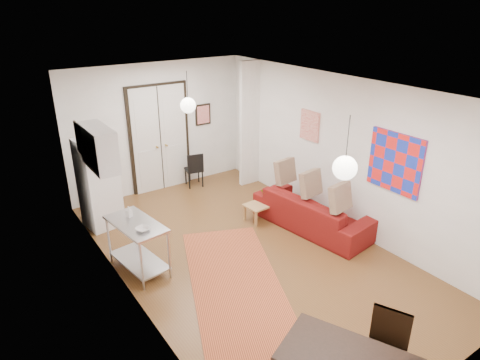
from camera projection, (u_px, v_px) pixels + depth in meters
floor at (248, 253)px, 7.53m from camera, size 7.00×7.00×0.00m
ceiling at (249, 88)px, 6.40m from camera, size 4.20×7.00×0.02m
wall_back at (158, 128)px, 9.63m from camera, size 4.20×0.02×2.90m
wall_front at (449, 286)px, 4.30m from camera, size 4.20×0.02×2.90m
wall_left at (124, 210)px, 5.87m from camera, size 0.02×7.00×2.90m
wall_right at (339, 153)px, 8.06m from camera, size 0.02×7.00×2.90m
double_doors at (160, 139)px, 9.69m from camera, size 1.44×0.06×2.50m
stub_partition at (250, 125)px, 9.87m from camera, size 0.50×0.10×2.90m
wall_cabinet at (99, 148)px, 6.93m from camera, size 0.35×1.00×0.70m
painting_popart at (395, 162)px, 7.02m from camera, size 0.05×1.00×1.00m
painting_abstract at (310, 126)px, 8.52m from camera, size 0.05×0.50×0.60m
poster_back at (203, 115)px, 10.14m from camera, size 0.40×0.03×0.50m
print_left at (80, 139)px, 7.22m from camera, size 0.03×0.44×0.54m
pendant_back at (188, 105)px, 8.18m from camera, size 0.30×0.30×0.80m
pendant_front at (345, 168)px, 5.13m from camera, size 0.30×0.30×0.80m
kilim_rug at (237, 288)px, 6.60m from camera, size 2.64×3.87×0.01m
sofa at (313, 212)px, 8.24m from camera, size 1.25×2.48×0.69m
coffee_table at (263, 205)px, 8.63m from camera, size 0.80×0.49×0.34m
potted_plant at (268, 194)px, 8.60m from camera, size 0.28×0.32×0.34m
kitchen_counter at (137, 240)px, 6.86m from camera, size 0.72×1.20×0.87m
bowl at (143, 229)px, 6.50m from camera, size 0.26×0.26×0.05m
soap_bottle at (129, 212)px, 6.89m from camera, size 0.11×0.10×0.18m
fridge at (99, 183)px, 8.14m from camera, size 0.71×0.71×1.77m
dining_chair_near at (378, 344)px, 4.80m from camera, size 0.59×0.70×0.94m
dining_chair_far at (378, 344)px, 4.80m from camera, size 0.59×0.70×0.94m
black_side_chair at (192, 166)px, 10.14m from camera, size 0.45×0.46×0.84m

